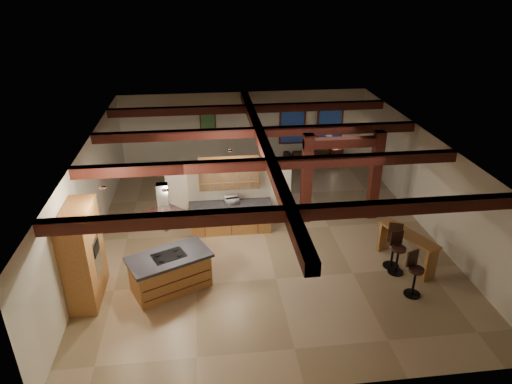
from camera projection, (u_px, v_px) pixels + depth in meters
ground at (264, 230)px, 14.12m from camera, size 12.00×12.00×0.00m
room_walls at (264, 178)px, 13.35m from camera, size 12.00×12.00×12.00m
ceiling_beams at (264, 147)px, 12.92m from camera, size 10.00×12.00×0.28m
timber_posts at (342, 168)px, 14.07m from camera, size 2.50×0.30×2.90m
partition_wall at (229, 193)px, 13.98m from camera, size 3.80×0.18×2.20m
pantry_cabinet at (83, 254)px, 10.78m from camera, size 0.67×1.60×2.40m
back_counter at (231, 217)px, 13.91m from camera, size 2.50×0.66×0.94m
upper_display_cabinet at (229, 173)px, 13.49m from camera, size 1.80×0.36×0.95m
range_hood at (166, 227)px, 10.79m from camera, size 1.10×1.10×1.40m
back_windows at (311, 124)px, 19.07m from camera, size 2.70×0.07×1.70m
framed_art at (208, 123)px, 18.53m from camera, size 0.65×0.05×0.85m
recessed_cans at (170, 174)px, 10.87m from camera, size 3.16×2.46×0.03m
kitchen_island at (170, 272)px, 11.35m from camera, size 2.23×1.78×0.98m
dining_table at (240, 186)px, 16.27m from camera, size 2.05×1.28×0.69m
sofa at (308, 155)px, 19.17m from camera, size 2.05×0.97×0.58m
microwave at (232, 200)px, 13.66m from camera, size 0.44×0.34×0.22m
bar_counter at (407, 243)px, 12.25m from camera, size 1.14×1.84×0.95m
side_table at (335, 155)px, 19.15m from camera, size 0.60×0.60×0.60m
table_lamp at (336, 143)px, 18.92m from camera, size 0.27×0.27×0.32m
bar_stool_a at (414, 274)px, 11.09m from camera, size 0.44×0.45×1.18m
bar_stool_b at (397, 253)px, 11.93m from camera, size 0.41×0.42×1.18m
bar_stool_c at (394, 246)px, 12.18m from camera, size 0.46×0.48×1.24m
dining_chairs at (240, 180)px, 16.17m from camera, size 2.18×2.18×1.13m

